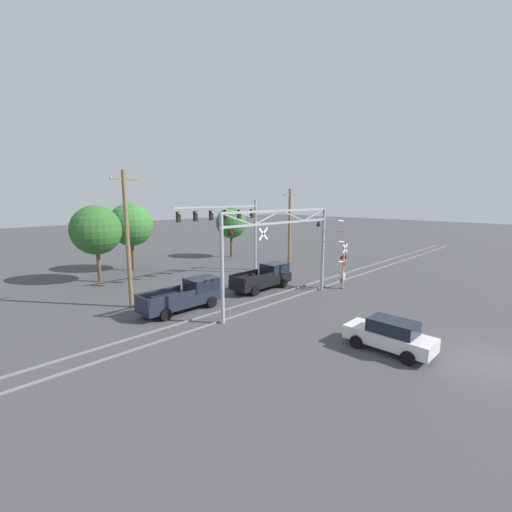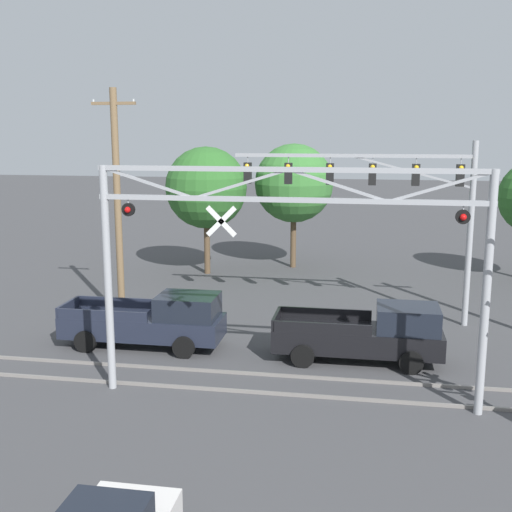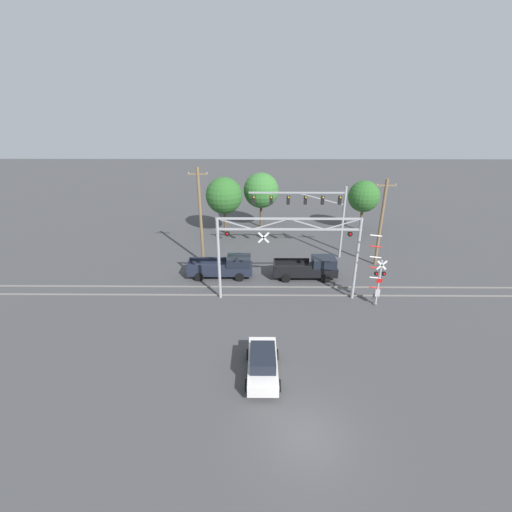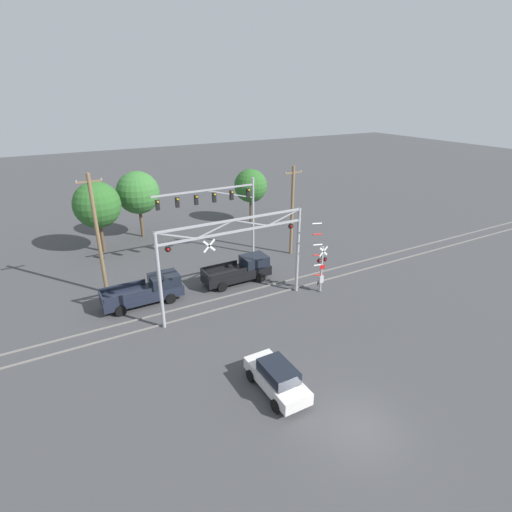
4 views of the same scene
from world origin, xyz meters
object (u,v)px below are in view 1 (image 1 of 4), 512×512
at_px(pickup_truck_following, 186,295).
at_px(background_tree_far_left_verge, 96,230).
at_px(crossing_signal_mast, 343,265).
at_px(crossing_gantry, 280,241).
at_px(pickup_truck_lead, 265,277).
at_px(traffic_signal_span, 235,223).
at_px(utility_pole_left, 127,238).
at_px(sedan_waiting, 390,335).
at_px(background_tree_beyond_span, 231,223).
at_px(utility_pole_right, 289,229).
at_px(background_tree_far_right_verge, 131,225).

bearing_deg(pickup_truck_following, background_tree_far_left_verge, 94.91).
bearing_deg(pickup_truck_following, crossing_signal_mast, -21.68).
height_order(crossing_gantry, pickup_truck_lead, crossing_gantry).
height_order(pickup_truck_following, background_tree_far_left_verge, background_tree_far_left_verge).
distance_m(crossing_gantry, background_tree_far_left_verge, 17.12).
bearing_deg(background_tree_far_left_verge, pickup_truck_following, -85.09).
bearing_deg(traffic_signal_span, utility_pole_left, -172.30).
xyz_separation_m(sedan_waiting, utility_pole_left, (-5.73, 15.71, 3.97)).
bearing_deg(traffic_signal_span, pickup_truck_following, -151.89).
distance_m(crossing_gantry, pickup_truck_following, 7.43).
bearing_deg(traffic_signal_span, background_tree_beyond_span, 50.16).
xyz_separation_m(pickup_truck_lead, background_tree_far_left_verge, (-8.64, 12.28, 3.70)).
distance_m(sedan_waiting, utility_pole_right, 19.35).
xyz_separation_m(sedan_waiting, background_tree_beyond_span, (12.56, 25.87, 3.50)).
bearing_deg(background_tree_beyond_span, background_tree_far_right_verge, 174.25).
xyz_separation_m(pickup_truck_following, background_tree_far_right_verge, (3.37, 14.54, 3.80)).
distance_m(crossing_gantry, sedan_waiting, 9.74).
xyz_separation_m(traffic_signal_span, pickup_truck_following, (-8.66, -4.62, -4.22)).
bearing_deg(background_tree_far_left_verge, traffic_signal_span, -37.64).
bearing_deg(traffic_signal_span, crossing_signal_mast, -69.95).
bearing_deg(crossing_gantry, traffic_signal_span, 68.23).
relative_size(traffic_signal_span, background_tree_beyond_span, 1.51).
bearing_deg(sedan_waiting, background_tree_beyond_span, 64.10).
distance_m(pickup_truck_lead, background_tree_far_right_verge, 15.78).
bearing_deg(crossing_signal_mast, pickup_truck_following, 158.32).
bearing_deg(utility_pole_left, utility_pole_right, -1.08).
height_order(utility_pole_left, background_tree_beyond_span, utility_pole_left).
bearing_deg(crossing_signal_mast, utility_pole_left, 151.32).
relative_size(pickup_truck_lead, background_tree_beyond_span, 0.90).
bearing_deg(crossing_signal_mast, crossing_gantry, 171.58).
bearing_deg(crossing_gantry, crossing_signal_mast, -8.42).
height_order(crossing_gantry, crossing_signal_mast, crossing_gantry).
height_order(crossing_gantry, utility_pole_left, utility_pole_left).
relative_size(sedan_waiting, background_tree_far_right_verge, 0.61).
height_order(utility_pole_left, background_tree_far_left_verge, utility_pole_left).
xyz_separation_m(crossing_gantry, utility_pole_right, (9.23, 6.61, -0.22)).
bearing_deg(traffic_signal_span, sedan_waiting, -107.22).
bearing_deg(pickup_truck_lead, background_tree_beyond_span, 58.39).
xyz_separation_m(traffic_signal_span, background_tree_far_right_verge, (-5.29, 9.92, -0.42)).
bearing_deg(pickup_truck_following, utility_pole_right, 10.95).
bearing_deg(utility_pole_left, background_tree_far_left_verge, 81.32).
xyz_separation_m(crossing_gantry, background_tree_far_left_verge, (-6.33, 15.91, 0.12)).
height_order(crossing_gantry, traffic_signal_span, traffic_signal_span).
bearing_deg(background_tree_far_right_verge, utility_pole_right, -46.46).
bearing_deg(utility_pole_right, traffic_signal_span, 162.79).
bearing_deg(pickup_truck_lead, background_tree_far_right_verge, 106.04).
distance_m(utility_pole_right, background_tree_beyond_span, 10.56).
height_order(crossing_signal_mast, sedan_waiting, crossing_signal_mast).
bearing_deg(traffic_signal_span, background_tree_far_right_verge, 118.07).
relative_size(background_tree_beyond_span, background_tree_far_left_verge, 0.91).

